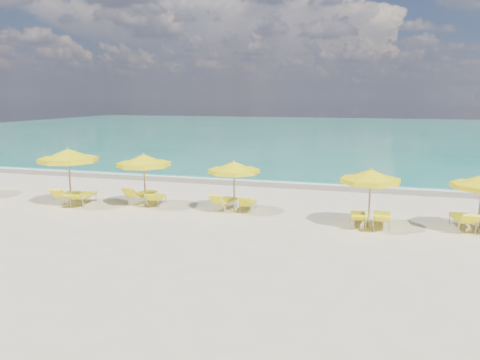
# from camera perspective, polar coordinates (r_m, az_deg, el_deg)

# --- Properties ---
(ground_plane) EXTENTS (120.00, 120.00, 0.00)m
(ground_plane) POSITION_cam_1_polar(r_m,az_deg,el_deg) (19.38, -1.25, -4.25)
(ground_plane) COLOR beige
(ocean) EXTENTS (120.00, 80.00, 0.30)m
(ocean) POSITION_cam_1_polar(r_m,az_deg,el_deg) (66.31, 11.38, 5.81)
(ocean) COLOR #167C64
(ocean) RESTS_ON ground
(wet_sand_band) EXTENTS (120.00, 2.60, 0.01)m
(wet_sand_band) POSITION_cam_1_polar(r_m,az_deg,el_deg) (26.36, 3.59, -0.39)
(wet_sand_band) COLOR tan
(wet_sand_band) RESTS_ON ground
(foam_line) EXTENTS (120.00, 1.20, 0.03)m
(foam_line) POSITION_cam_1_polar(r_m,az_deg,el_deg) (27.13, 3.96, -0.09)
(foam_line) COLOR white
(foam_line) RESTS_ON ground
(whitecap_near) EXTENTS (14.00, 0.36, 0.05)m
(whitecap_near) POSITION_cam_1_polar(r_m,az_deg,el_deg) (37.10, -2.20, 2.70)
(whitecap_near) COLOR white
(whitecap_near) RESTS_ON ground
(whitecap_far) EXTENTS (18.00, 0.30, 0.05)m
(whitecap_far) POSITION_cam_1_polar(r_m,az_deg,el_deg) (42.23, 19.36, 3.04)
(whitecap_far) COLOR white
(whitecap_far) RESTS_ON ground
(umbrella_2) EXTENTS (2.75, 2.75, 2.61)m
(umbrella_2) POSITION_cam_1_polar(r_m,az_deg,el_deg) (21.97, -20.21, 2.76)
(umbrella_2) COLOR #A28151
(umbrella_2) RESTS_ON ground
(umbrella_3) EXTENTS (2.90, 2.90, 2.39)m
(umbrella_3) POSITION_cam_1_polar(r_m,az_deg,el_deg) (20.88, -11.65, 2.29)
(umbrella_3) COLOR #A28151
(umbrella_3) RESTS_ON ground
(umbrella_4) EXTENTS (2.77, 2.77, 2.20)m
(umbrella_4) POSITION_cam_1_polar(r_m,az_deg,el_deg) (19.53, -0.74, 1.50)
(umbrella_4) COLOR #A28151
(umbrella_4) RESTS_ON ground
(umbrella_5) EXTENTS (2.73, 2.73, 2.25)m
(umbrella_5) POSITION_cam_1_polar(r_m,az_deg,el_deg) (17.77, 15.64, 0.38)
(umbrella_5) COLOR #A28151
(umbrella_5) RESTS_ON ground
(lounger_2_left) EXTENTS (0.91, 1.90, 0.88)m
(lounger_2_left) POSITION_cam_1_polar(r_m,az_deg,el_deg) (22.79, -20.30, -2.09)
(lounger_2_left) COLOR #A5A8AD
(lounger_2_left) RESTS_ON ground
(lounger_2_right) EXTENTS (0.91, 2.07, 0.74)m
(lounger_2_right) POSITION_cam_1_polar(r_m,az_deg,el_deg) (22.30, -18.59, -2.24)
(lounger_2_right) COLOR #A5A8AD
(lounger_2_right) RESTS_ON ground
(lounger_3_left) EXTENTS (0.86, 2.00, 0.90)m
(lounger_3_left) POSITION_cam_1_polar(r_m,az_deg,el_deg) (21.90, -11.88, -2.12)
(lounger_3_left) COLOR #A5A8AD
(lounger_3_left) RESTS_ON ground
(lounger_3_right) EXTENTS (0.77, 1.68, 0.72)m
(lounger_3_right) POSITION_cam_1_polar(r_m,az_deg,el_deg) (21.35, -10.12, -2.50)
(lounger_3_right) COLOR #A5A8AD
(lounger_3_right) RESTS_ON ground
(lounger_4_left) EXTENTS (0.83, 1.82, 0.87)m
(lounger_4_left) POSITION_cam_1_polar(r_m,az_deg,el_deg) (20.20, -1.87, -2.99)
(lounger_4_left) COLOR #A5A8AD
(lounger_4_left) RESTS_ON ground
(lounger_4_right) EXTENTS (0.65, 1.59, 0.78)m
(lounger_4_right) POSITION_cam_1_polar(r_m,az_deg,el_deg) (19.96, 0.98, -3.23)
(lounger_4_right) COLOR #A5A8AD
(lounger_4_right) RESTS_ON ground
(lounger_5_left) EXTENTS (0.69, 1.80, 0.68)m
(lounger_5_left) POSITION_cam_1_polar(r_m,az_deg,el_deg) (18.33, 14.18, -4.74)
(lounger_5_left) COLOR #A5A8AD
(lounger_5_left) RESTS_ON ground
(lounger_5_right) EXTENTS (0.68, 1.98, 0.76)m
(lounger_5_right) POSITION_cam_1_polar(r_m,az_deg,el_deg) (18.31, 16.88, -4.81)
(lounger_5_right) COLOR #A5A8AD
(lounger_5_right) RESTS_ON ground
(lounger_6_left) EXTENTS (0.82, 1.99, 0.85)m
(lounger_6_left) POSITION_cam_1_polar(r_m,az_deg,el_deg) (19.12, 25.50, -4.73)
(lounger_6_left) COLOR #A5A8AD
(lounger_6_left) RESTS_ON ground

